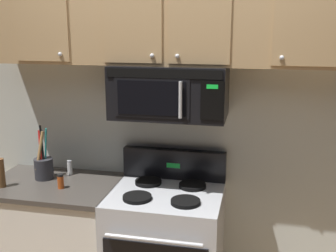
{
  "coord_description": "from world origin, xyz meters",
  "views": [
    {
      "loc": [
        0.57,
        -2.12,
        2.01
      ],
      "look_at": [
        0.0,
        0.49,
        1.35
      ],
      "focal_mm": 44.06,
      "sensor_mm": 36.0,
      "label": 1
    }
  ],
  "objects_px": {
    "over_range_microwave": "(170,91)",
    "salt_shaker": "(70,168)",
    "spice_jar": "(61,181)",
    "utensil_crock_charcoal": "(44,166)",
    "stove_range": "(166,250)",
    "pepper_mill": "(1,173)"
  },
  "relations": [
    {
      "from": "stove_range",
      "to": "salt_shaker",
      "type": "xyz_separation_m",
      "value": [
        -0.79,
        0.18,
        0.49
      ]
    },
    {
      "from": "over_range_microwave",
      "to": "salt_shaker",
      "type": "distance_m",
      "value": 1.0
    },
    {
      "from": "salt_shaker",
      "to": "pepper_mill",
      "type": "relative_size",
      "value": 0.54
    },
    {
      "from": "utensil_crock_charcoal",
      "to": "pepper_mill",
      "type": "bearing_deg",
      "value": -134.24
    },
    {
      "from": "utensil_crock_charcoal",
      "to": "salt_shaker",
      "type": "distance_m",
      "value": 0.19
    },
    {
      "from": "utensil_crock_charcoal",
      "to": "spice_jar",
      "type": "distance_m",
      "value": 0.26
    },
    {
      "from": "utensil_crock_charcoal",
      "to": "spice_jar",
      "type": "xyz_separation_m",
      "value": [
        0.21,
        -0.15,
        -0.04
      ]
    },
    {
      "from": "stove_range",
      "to": "salt_shaker",
      "type": "bearing_deg",
      "value": 166.94
    },
    {
      "from": "over_range_microwave",
      "to": "spice_jar",
      "type": "distance_m",
      "value": 0.98
    },
    {
      "from": "salt_shaker",
      "to": "utensil_crock_charcoal",
      "type": "bearing_deg",
      "value": -142.88
    },
    {
      "from": "over_range_microwave",
      "to": "salt_shaker",
      "type": "xyz_separation_m",
      "value": [
        -0.79,
        0.07,
        -0.62
      ]
    },
    {
      "from": "pepper_mill",
      "to": "over_range_microwave",
      "type": "bearing_deg",
      "value": 12.85
    },
    {
      "from": "stove_range",
      "to": "pepper_mill",
      "type": "bearing_deg",
      "value": -172.79
    },
    {
      "from": "stove_range",
      "to": "pepper_mill",
      "type": "relative_size",
      "value": 5.41
    },
    {
      "from": "over_range_microwave",
      "to": "salt_shaker",
      "type": "height_order",
      "value": "over_range_microwave"
    },
    {
      "from": "over_range_microwave",
      "to": "salt_shaker",
      "type": "bearing_deg",
      "value": 175.2
    },
    {
      "from": "over_range_microwave",
      "to": "utensil_crock_charcoal",
      "type": "xyz_separation_m",
      "value": [
        -0.94,
        -0.05,
        -0.58
      ]
    },
    {
      "from": "salt_shaker",
      "to": "spice_jar",
      "type": "distance_m",
      "value": 0.27
    },
    {
      "from": "stove_range",
      "to": "spice_jar",
      "type": "bearing_deg",
      "value": -173.81
    },
    {
      "from": "utensil_crock_charcoal",
      "to": "salt_shaker",
      "type": "xyz_separation_m",
      "value": [
        0.15,
        0.11,
        -0.04
      ]
    },
    {
      "from": "salt_shaker",
      "to": "pepper_mill",
      "type": "bearing_deg",
      "value": -137.6
    },
    {
      "from": "over_range_microwave",
      "to": "spice_jar",
      "type": "bearing_deg",
      "value": -165.01
    }
  ]
}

